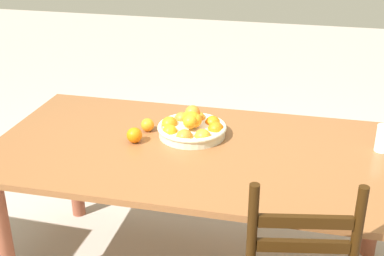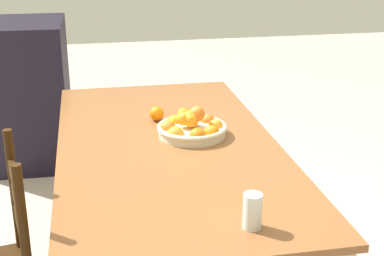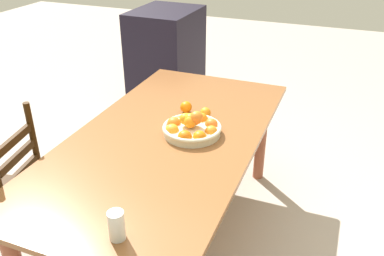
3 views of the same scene
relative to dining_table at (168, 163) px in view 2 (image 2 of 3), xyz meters
The scene contains 6 objects.
dining_table is the anchor object (origin of this frame).
cabinet 1.90m from the dining_table, 24.74° to the left, with size 0.71×0.57×1.07m, color black.
fruit_bowl 0.21m from the dining_table, 58.52° to the right, with size 0.35×0.35×0.15m.
orange_loose_0 0.36m from the dining_table, ahead, with size 0.08×0.08×0.08m, color orange.
orange_loose_1 0.36m from the dining_table, 22.80° to the right, with size 0.07×0.07×0.07m, color orange.
drinking_glass 0.86m from the dining_table, 168.39° to the right, with size 0.07×0.07×0.13m, color silver.
Camera 2 is at (-2.48, 0.36, 1.76)m, focal length 52.96 mm.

